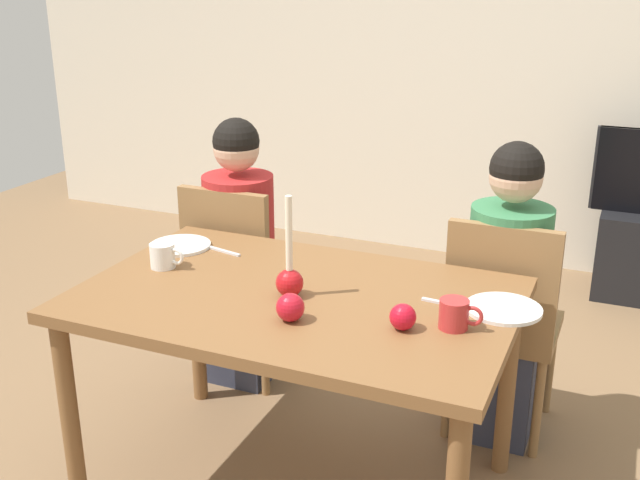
% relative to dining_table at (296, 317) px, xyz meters
% --- Properties ---
extents(back_wall, '(6.40, 0.10, 2.60)m').
position_rel_dining_table_xyz_m(back_wall, '(0.00, 2.60, 0.63)').
color(back_wall, beige).
rests_on(back_wall, ground).
extents(dining_table, '(1.40, 0.90, 0.75)m').
position_rel_dining_table_xyz_m(dining_table, '(0.00, 0.00, 0.00)').
color(dining_table, brown).
rests_on(dining_table, ground).
extents(chair_left, '(0.40, 0.40, 0.90)m').
position_rel_dining_table_xyz_m(chair_left, '(-0.56, 0.61, -0.15)').
color(chair_left, olive).
rests_on(chair_left, ground).
extents(chair_right, '(0.40, 0.40, 0.90)m').
position_rel_dining_table_xyz_m(chair_right, '(0.57, 0.61, -0.15)').
color(chair_right, olive).
rests_on(chair_right, ground).
extents(person_left_child, '(0.30, 0.30, 1.17)m').
position_rel_dining_table_xyz_m(person_left_child, '(-0.56, 0.64, -0.10)').
color(person_left_child, '#33384C').
rests_on(person_left_child, ground).
extents(person_right_child, '(0.30, 0.30, 1.17)m').
position_rel_dining_table_xyz_m(person_right_child, '(0.57, 0.64, -0.10)').
color(person_right_child, '#33384C').
rests_on(person_right_child, ground).
extents(candle_centerpiece, '(0.09, 0.09, 0.33)m').
position_rel_dining_table_xyz_m(candle_centerpiece, '(-0.01, -0.02, 0.15)').
color(candle_centerpiece, red).
rests_on(candle_centerpiece, dining_table).
extents(plate_left, '(0.23, 0.23, 0.01)m').
position_rel_dining_table_xyz_m(plate_left, '(-0.59, 0.23, 0.09)').
color(plate_left, white).
rests_on(plate_left, dining_table).
extents(plate_right, '(0.24, 0.24, 0.01)m').
position_rel_dining_table_xyz_m(plate_right, '(0.64, 0.14, 0.09)').
color(plate_right, white).
rests_on(plate_right, dining_table).
extents(mug_left, '(0.13, 0.09, 0.09)m').
position_rel_dining_table_xyz_m(mug_left, '(-0.52, 0.03, 0.13)').
color(mug_left, white).
rests_on(mug_left, dining_table).
extents(mug_right, '(0.13, 0.09, 0.09)m').
position_rel_dining_table_xyz_m(mug_right, '(0.53, -0.04, 0.13)').
color(mug_right, '#B72D2D').
rests_on(mug_right, dining_table).
extents(fork_left, '(0.18, 0.05, 0.01)m').
position_rel_dining_table_xyz_m(fork_left, '(-0.42, 0.25, 0.09)').
color(fork_left, silver).
rests_on(fork_left, dining_table).
extents(fork_right, '(0.18, 0.03, 0.01)m').
position_rel_dining_table_xyz_m(fork_right, '(0.48, 0.11, 0.09)').
color(fork_right, silver).
rests_on(fork_right, dining_table).
extents(apple_near_candle, '(0.08, 0.08, 0.08)m').
position_rel_dining_table_xyz_m(apple_near_candle, '(0.39, -0.11, 0.12)').
color(apple_near_candle, red).
rests_on(apple_near_candle, dining_table).
extents(apple_by_left_plate, '(0.09, 0.09, 0.09)m').
position_rel_dining_table_xyz_m(apple_by_left_plate, '(0.07, -0.18, 0.13)').
color(apple_by_left_plate, red).
rests_on(apple_by_left_plate, dining_table).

